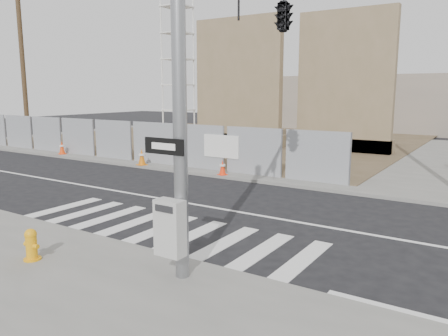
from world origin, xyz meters
The scene contains 13 objects.
ground centered at (0.00, 0.00, 0.00)m, with size 100.00×100.00×0.00m, color black.
sidewalk_far centered at (0.00, 14.00, 0.06)m, with size 50.00×20.00×0.12m, color slate.
signal_pole centered at (2.49, -2.05, 4.78)m, with size 0.96×5.87×7.00m.
chain_link_fence centered at (-10.00, 5.00, 1.12)m, with size 24.60×0.04×2.00m, color gray.
concrete_wall_left centered at (-7.00, 13.08, 3.38)m, with size 6.00×1.30×8.00m.
concrete_wall_right centered at (-0.50, 14.08, 3.38)m, with size 5.50×1.30×8.00m.
crane_tower centered at (-15.00, 17.00, 9.02)m, with size 2.60×2.60×18.15m.
utility_pole_left centered at (-18.00, 5.50, 5.20)m, with size 1.60×0.28×10.00m.
fire_hydrant centered at (-0.66, -5.86, 0.45)m, with size 0.42×0.41×0.67m.
traffic_cone_a centered at (-13.41, 4.53, 0.48)m, with size 0.50×0.50×0.74m.
traffic_cone_b centered at (-10.88, 5.42, 0.46)m, with size 0.42×0.42×0.69m.
traffic_cone_c centered at (-7.05, 4.22, 0.50)m, with size 0.48×0.48×0.79m.
traffic_cone_d centered at (-2.45, 4.22, 0.43)m, with size 0.42×0.42×0.64m.
Camera 1 is at (7.42, -10.97, 3.60)m, focal length 35.00 mm.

